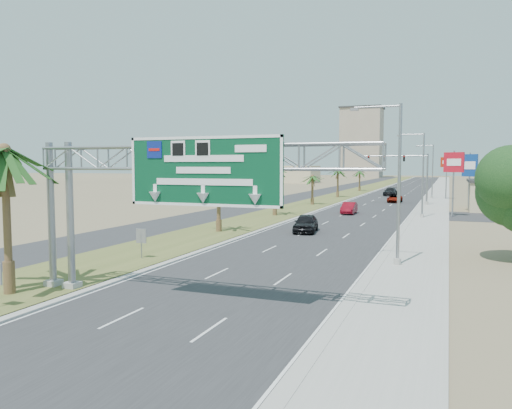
{
  "coord_description": "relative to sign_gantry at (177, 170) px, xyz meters",
  "views": [
    {
      "loc": [
        10.34,
        -9.67,
        6.27
      ],
      "look_at": [
        0.92,
        14.66,
        4.2
      ],
      "focal_mm": 35.0,
      "sensor_mm": 36.0,
      "label": 1
    }
  ],
  "objects": [
    {
      "name": "ground",
      "position": [
        1.06,
        -9.93,
        -6.06
      ],
      "size": [
        600.0,
        600.0,
        0.0
      ],
      "primitive_type": "plane",
      "color": "#8C7A59",
      "rests_on": "ground"
    },
    {
      "name": "road",
      "position": [
        1.06,
        100.07,
        -6.05
      ],
      "size": [
        12.0,
        300.0,
        0.02
      ],
      "primitive_type": "cube",
      "color": "#28282B",
      "rests_on": "ground"
    },
    {
      "name": "sidewalk_right",
      "position": [
        9.56,
        100.07,
        -6.01
      ],
      "size": [
        4.0,
        300.0,
        0.1
      ],
      "primitive_type": "cube",
      "color": "#9E9B93",
      "rests_on": "ground"
    },
    {
      "name": "median_grass",
      "position": [
        -8.94,
        100.07,
        -6.0
      ],
      "size": [
        7.0,
        300.0,
        0.12
      ],
      "primitive_type": "cube",
      "color": "#505927",
      "rests_on": "ground"
    },
    {
      "name": "opposing_road",
      "position": [
        -15.94,
        100.07,
        -6.05
      ],
      "size": [
        8.0,
        300.0,
        0.02
      ],
      "primitive_type": "cube",
      "color": "#28282B",
      "rests_on": "ground"
    },
    {
      "name": "sign_gantry",
      "position": [
        0.0,
        0.0,
        0.0
      ],
      "size": [
        16.75,
        1.24,
        7.5
      ],
      "color": "gray",
      "rests_on": "ground"
    },
    {
      "name": "palm_near",
      "position": [
        -8.14,
        -1.93,
        0.87
      ],
      "size": [
        5.7,
        5.7,
        8.35
      ],
      "color": "brown",
      "rests_on": "ground"
    },
    {
      "name": "palm_row_b",
      "position": [
        -8.44,
        22.07,
        -1.16
      ],
      "size": [
        3.99,
        3.99,
        5.95
      ],
      "color": "brown",
      "rests_on": "ground"
    },
    {
      "name": "palm_row_c",
      "position": [
        -8.44,
        38.07,
        -0.39
      ],
      "size": [
        3.99,
        3.99,
        6.75
      ],
      "color": "brown",
      "rests_on": "ground"
    },
    {
      "name": "palm_row_d",
      "position": [
        -8.44,
        56.07,
        -1.64
      ],
      "size": [
        3.99,
        3.99,
        5.45
      ],
      "color": "brown",
      "rests_on": "ground"
    },
    {
      "name": "palm_row_e",
      "position": [
        -8.44,
        75.07,
        -0.97
      ],
      "size": [
        3.99,
        3.99,
        6.15
      ],
      "color": "brown",
      "rests_on": "ground"
    },
    {
      "name": "palm_row_f",
      "position": [
        -8.44,
        100.07,
        -1.35
      ],
      "size": [
        3.99,
        3.99,
        5.75
      ],
      "color": "brown",
      "rests_on": "ground"
    },
    {
      "name": "streetlight_near",
      "position": [
        8.36,
        12.07,
        -1.36
      ],
      "size": [
        3.27,
        0.44,
        10.0
      ],
      "color": "gray",
      "rests_on": "ground"
    },
    {
      "name": "streetlight_mid",
      "position": [
        8.36,
        42.07,
        -1.36
      ],
      "size": [
        3.27,
        0.44,
        10.0
      ],
      "color": "gray",
      "rests_on": "ground"
    },
    {
      "name": "streetlight_far",
      "position": [
        8.36,
        78.07,
        -1.36
      ],
      "size": [
        3.27,
        0.44,
        10.0
      ],
      "color": "gray",
      "rests_on": "ground"
    },
    {
      "name": "signal_mast",
      "position": [
        6.23,
        62.05,
        -1.21
      ],
      "size": [
        10.28,
        0.71,
        8.0
      ],
      "color": "gray",
      "rests_on": "ground"
    },
    {
      "name": "median_signback_b",
      "position": [
        -7.44,
        8.07,
        -4.61
      ],
      "size": [
        0.75,
        0.08,
        2.08
      ],
      "color": "gray",
      "rests_on": "ground"
    },
    {
      "name": "tower_distant",
      "position": [
        -30.94,
        240.07,
        11.44
      ],
      "size": [
        20.0,
        16.0,
        35.0
      ],
      "primitive_type": "cube",
      "color": "gray",
      "rests_on": "ground"
    },
    {
      "name": "building_distant_left",
      "position": [
        -43.94,
        150.07,
        -3.06
      ],
      "size": [
        24.0,
        14.0,
        6.0
      ],
      "primitive_type": "cube",
      "color": "#C9B988",
      "rests_on": "ground"
    },
    {
      "name": "car_left_lane",
      "position": [
        -0.94,
        25.16,
        -5.22
      ],
      "size": [
        2.64,
        5.16,
        1.68
      ],
      "primitive_type": "imported",
      "rotation": [
        0.0,
        0.0,
        0.14
      ],
      "color": "black",
      "rests_on": "ground"
    },
    {
      "name": "car_mid_lane",
      "position": [
        -0.44,
        44.08,
        -5.31
      ],
      "size": [
        1.72,
        4.58,
        1.49
      ],
      "primitive_type": "imported",
      "rotation": [
        0.0,
        0.0,
        0.03
      ],
      "color": "maroon",
      "rests_on": "ground"
    },
    {
      "name": "car_right_lane",
      "position": [
        3.06,
        66.26,
        -5.4
      ],
      "size": [
        2.22,
        4.72,
        1.31
      ],
      "primitive_type": "imported",
      "rotation": [
        0.0,
        0.0,
        -0.01
      ],
      "color": "gray",
      "rests_on": "ground"
    },
    {
      "name": "car_far",
      "position": [
        0.36,
        84.73,
        -5.24
      ],
      "size": [
        2.54,
        5.71,
        1.63
      ],
      "primitive_type": "imported",
      "rotation": [
        0.0,
        0.0,
        -0.05
      ],
      "color": "black",
      "rests_on": "ground"
    },
    {
      "name": "pole_sign_red_near",
      "position": [
        11.91,
        45.04,
        0.15
      ],
      "size": [
        2.34,
        1.16,
        8.0
      ],
      "color": "gray",
      "rests_on": "ground"
    },
    {
      "name": "pole_sign_blue",
      "position": [
        13.98,
        53.43,
        -0.16
      ],
      "size": [
        1.98,
        0.95,
        7.92
      ],
      "color": "gray",
      "rests_on": "ground"
    },
    {
      "name": "pole_sign_red_far",
      "position": [
        10.96,
        77.91,
        0.15
      ],
      "size": [
        2.17,
        1.04,
        7.89
      ],
      "color": "gray",
      "rests_on": "ground"
    }
  ]
}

